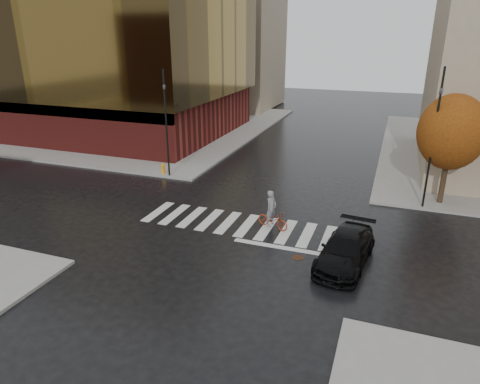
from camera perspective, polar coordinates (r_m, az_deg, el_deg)
The scene contains 12 objects.
ground at distance 22.83m, azimuth 0.50°, elevation -4.99°, with size 120.00×120.00×0.00m, color black.
sidewalk_nw at distance 50.07m, azimuth -14.36°, elevation 8.72°, with size 30.00×30.00×0.15m, color gray.
crosswalk at distance 23.26m, azimuth 0.91°, elevation -4.47°, with size 12.00×3.00×0.01m, color silver.
office_glass at distance 47.28m, azimuth -18.44°, elevation 17.72°, with size 27.00×19.00×16.00m.
building_nw_far at distance 60.87m, azimuth -2.07°, elevation 20.89°, with size 14.00×12.00×20.00m, color gray.
tree_ne_a at distance 27.51m, azimuth 26.40°, elevation 7.14°, with size 3.80×3.80×6.50m.
sedan at distance 19.89m, azimuth 13.91°, elevation -7.47°, with size 1.99×4.89×1.42m, color black.
cyclist at distance 22.78m, azimuth 4.32°, elevation -3.13°, with size 1.95×1.20×2.10m.
traffic_light_nw at distance 30.19m, azimuth -9.86°, elevation 9.85°, with size 0.23×0.21×7.41m.
traffic_light_ne at distance 26.27m, azimuth 24.55°, elevation 7.64°, with size 0.22×0.24×8.00m.
fire_hydrant at distance 31.56m, azimuth -10.21°, elevation 3.16°, with size 0.27×0.27×0.77m.
manhole at distance 20.30m, azimuth 7.69°, elevation -8.65°, with size 0.56×0.56×0.01m, color #462B19.
Camera 1 is at (6.92, -19.39, 9.88)m, focal length 32.00 mm.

